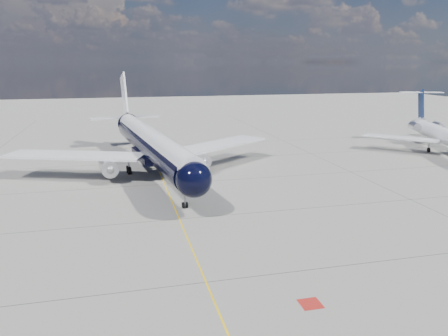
{
  "coord_description": "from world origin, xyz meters",
  "views": [
    {
      "loc": [
        -6.27,
        -36.39,
        17.26
      ],
      "look_at": [
        6.82,
        16.57,
        4.0
      ],
      "focal_mm": 35.0,
      "sensor_mm": 36.0,
      "label": 1
    }
  ],
  "objects": [
    {
      "name": "ground",
      "position": [
        0.0,
        30.0,
        0.0
      ],
      "size": [
        320.0,
        320.0,
        0.0
      ],
      "primitive_type": "plane",
      "color": "gray",
      "rests_on": "ground"
    },
    {
      "name": "taxiway_centerline",
      "position": [
        0.0,
        25.0,
        0.0
      ],
      "size": [
        0.16,
        160.0,
        0.01
      ],
      "primitive_type": "cube",
      "color": "yellow",
      "rests_on": "ground"
    },
    {
      "name": "red_marking",
      "position": [
        6.8,
        -10.0,
        0.0
      ],
      "size": [
        1.6,
        1.6,
        0.01
      ],
      "primitive_type": "cube",
      "color": "maroon",
      "rests_on": "ground"
    },
    {
      "name": "main_airliner",
      "position": [
        -1.35,
        32.86,
        4.77
      ],
      "size": [
        43.34,
        53.13,
        15.36
      ],
      "rotation": [
        0.0,
        0.0,
        0.13
      ],
      "color": "black",
      "rests_on": "ground"
    },
    {
      "name": "regional_jet",
      "position": [
        55.59,
        36.04,
        3.63
      ],
      "size": [
        27.98,
        32.99,
        11.51
      ],
      "rotation": [
        0.0,
        0.0,
        -0.33
      ],
      "color": "white",
      "rests_on": "ground"
    }
  ]
}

